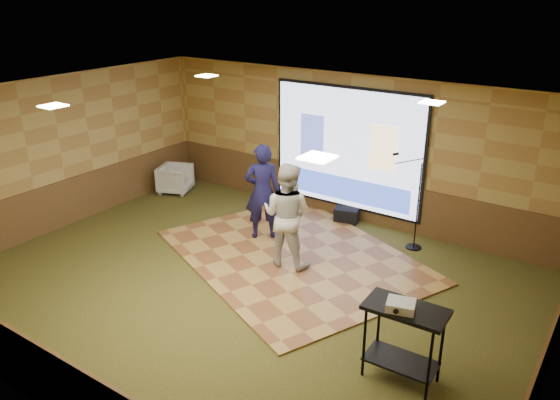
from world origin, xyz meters
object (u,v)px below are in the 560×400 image
Objects in this scene: dance_floor at (294,256)px; mic_stand at (413,223)px; projector_screen at (347,150)px; player_left at (262,192)px; banquet_chair at (175,179)px; projector at (401,306)px; player_right at (287,215)px; duffel_bag at (346,215)px; av_table at (404,329)px.

dance_floor is 2.55× the size of mic_stand.
projector_screen reaches higher than player_left.
projector_screen is at bearing -99.58° from banquet_chair.
projector is at bearing -137.72° from banquet_chair.
dance_floor is 2.46× the size of player_left.
projector is (3.76, -2.40, 0.13)m from player_left.
mic_stand reaches higher than projector.
duffel_bag is (-0.01, 2.24, -0.80)m from player_right.
banquet_chair is 1.50× the size of duffel_bag.
mic_stand is at bearing -136.66° from player_right.
dance_floor is at bearing -149.75° from mic_stand.
av_table is at bearing 141.80° from player_right.
dance_floor is 4.40× the size of av_table.
projector_screen is 4.25m from banquet_chair.
mic_stand is at bearing 44.53° from dance_floor.
projector_screen is 2.05m from mic_stand.
projector_screen reaches higher than dance_floor.
player_left reaches higher than av_table.
player_right reaches higher than projector.
dance_floor is 1.93m from duffel_bag.
projector_screen is at bearing -93.43° from player_right.
projector_screen is 1.79× the size of player_left.
player_right reaches higher than banquet_chair.
player_left reaches higher than dance_floor.
dance_floor is 3.56m from av_table.
dance_floor is at bearing -128.83° from banquet_chair.
projector is 7.70m from banquet_chair.
mic_stand is at bearing 109.63° from av_table.
projector is (-0.04, -0.08, 0.35)m from av_table.
banquet_chair is (-3.17, 0.87, -0.63)m from player_left.
player_left is 3.88× the size of duffel_bag.
projector_screen is 3.21× the size of av_table.
av_table is at bearing -53.97° from projector_screen.
projector_screen reaches higher than av_table.
dance_floor is 0.99m from player_right.
duffel_bag is (-2.78, 3.98, -0.94)m from projector.
player_right is at bearing 149.28° from av_table.
projector reaches higher than av_table.
duffel_bag is at bearing 109.56° from projector.
av_table is at bearing 108.20° from player_left.
av_table is 3.79m from mic_stand.
projector_screen reaches higher than mic_stand.
player_right is 3.28m from av_table.
banquet_chair is at bearing -55.69° from player_left.
player_right is at bearing -85.95° from projector_screen.
mic_stand reaches higher than banquet_chair.
projector_screen is 5.12m from projector.
mic_stand reaches higher than dance_floor.
player_right is (0.99, -0.65, -0.01)m from player_left.
av_table is 2.16× the size of duffel_bag.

